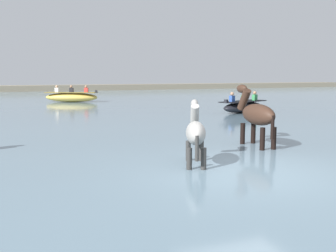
% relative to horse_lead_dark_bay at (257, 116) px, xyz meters
% --- Properties ---
extents(ground_plane, '(120.00, 120.00, 0.00)m').
position_rel_horse_lead_dark_bay_xyz_m(ground_plane, '(-1.82, -2.48, -1.22)').
color(ground_plane, gray).
extents(water_surface, '(90.00, 90.00, 0.39)m').
position_rel_horse_lead_dark_bay_xyz_m(water_surface, '(-1.82, 7.52, -1.03)').
color(water_surface, slate).
rests_on(water_surface, ground).
extents(horse_lead_dark_bay, '(0.54, 1.89, 2.07)m').
position_rel_horse_lead_dark_bay_xyz_m(horse_lead_dark_bay, '(0.00, 0.00, 0.00)').
color(horse_lead_dark_bay, '#382319').
rests_on(horse_lead_dark_bay, ground).
extents(horse_trailing_grey, '(0.91, 1.61, 1.78)m').
position_rel_horse_lead_dark_bay_xyz_m(horse_trailing_grey, '(-2.52, -1.44, -0.17)').
color(horse_trailing_grey, gray).
rests_on(horse_trailing_grey, ground).
extents(boat_mid_channel, '(3.81, 2.68, 1.16)m').
position_rel_horse_lead_dark_bay_xyz_m(boat_mid_channel, '(-2.25, 19.42, -0.48)').
color(boat_mid_channel, gold).
rests_on(boat_mid_channel, water_surface).
extents(boat_far_offshore, '(3.12, 2.08, 1.07)m').
position_rel_horse_lead_dark_bay_xyz_m(boat_far_offshore, '(4.83, 8.47, -0.52)').
color(boat_far_offshore, black).
rests_on(boat_far_offshore, water_surface).
extents(far_shoreline, '(80.00, 2.40, 1.04)m').
position_rel_horse_lead_dark_bay_xyz_m(far_shoreline, '(-1.82, 38.12, -0.70)').
color(far_shoreline, gray).
rests_on(far_shoreline, ground).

